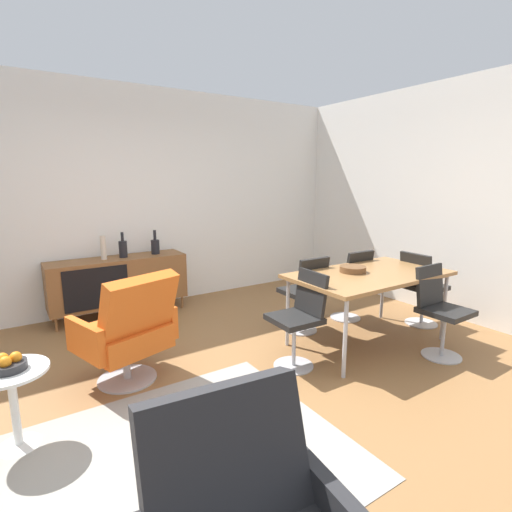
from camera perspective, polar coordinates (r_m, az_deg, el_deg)
name	(u,v)px	position (r m, az deg, el deg)	size (l,w,h in m)	color
ground_plane	(227,393)	(3.24, -4.34, -19.51)	(8.32, 8.32, 0.00)	olive
wall_back	(126,200)	(5.23, -18.65, 7.88)	(6.80, 0.12, 2.80)	white
wall_right	(466,202)	(5.15, 28.56, 7.06)	(0.12, 5.60, 2.80)	white
sideboard	(119,280)	(5.02, -19.59, -3.42)	(1.60, 0.45, 0.72)	brown
vase_cobalt	(155,246)	(5.08, -14.63, 1.43)	(0.10, 0.10, 0.30)	black
vase_sculptural_dark	(123,248)	(4.96, -19.02, 1.06)	(0.10, 0.10, 0.31)	black
vase_ceramic_small	(103,248)	(4.91, -21.59, 1.17)	(0.07, 0.07, 0.29)	beige
dining_table	(369,277)	(4.03, 16.35, -2.97)	(1.60, 0.90, 0.74)	olive
wooden_bowl_on_table	(353,269)	(4.00, 14.08, -1.90)	(0.26, 0.26, 0.06)	brown
dining_chair_near_window	(300,315)	(3.49, 6.50, -8.71)	(0.44, 0.41, 0.86)	black
dining_chair_front_right	(440,308)	(4.06, 25.45, -6.89)	(0.41, 0.43, 0.86)	black
dining_chair_back_left	(305,291)	(4.23, 7.28, -5.14)	(0.41, 0.43, 0.86)	black
dining_chair_back_right	(351,282)	(4.70, 13.79, -3.70)	(0.41, 0.44, 0.86)	black
dining_chair_far_end	(421,286)	(4.78, 23.15, -4.04)	(0.44, 0.41, 0.86)	black
lounge_chair_red	(129,329)	(3.34, -18.28, -10.20)	(0.84, 0.80, 0.95)	#D85919
side_table_round	(13,399)	(2.96, -32.16, -17.47)	(0.44, 0.44, 0.52)	white
fruit_bowl	(8,364)	(2.86, -32.69, -13.24)	(0.20, 0.20, 0.11)	#262628
area_rug	(164,465)	(2.65, -13.37, -27.81)	(2.20, 1.70, 0.01)	gray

